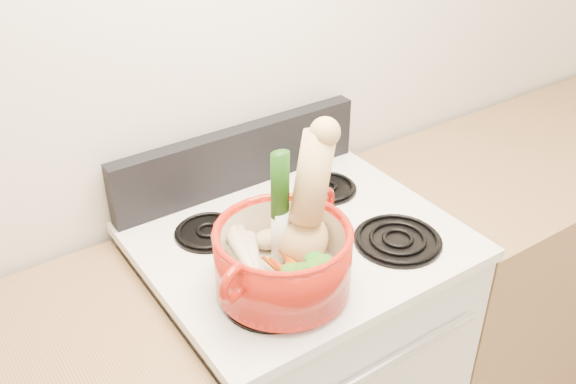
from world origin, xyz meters
TOP-DOWN VIEW (x-y plane):
  - wall_back at (0.00, 1.75)m, footprint 3.50×0.02m
  - stove_body at (0.00, 1.40)m, footprint 0.76×0.65m
  - cooktop at (0.00, 1.40)m, footprint 0.78×0.67m
  - control_backsplash at (0.00, 1.70)m, footprint 0.76×0.05m
  - oven_handle at (0.00, 1.06)m, footprint 0.60×0.02m
  - counter_right at (1.07, 1.40)m, footprint 1.36×0.65m
  - burner_front_left at (-0.19, 1.24)m, footprint 0.22×0.22m
  - burner_front_right at (0.19, 1.24)m, footprint 0.22×0.22m
  - burner_back_left at (-0.19, 1.54)m, footprint 0.17×0.17m
  - burner_back_right at (0.19, 1.54)m, footprint 0.17×0.17m
  - dutch_oven at (-0.15, 1.25)m, footprint 0.40×0.40m
  - pot_handle_left at (-0.31, 1.18)m, footprint 0.09×0.05m
  - pot_handle_right at (0.01, 1.31)m, footprint 0.09×0.05m
  - squash at (-0.07, 1.27)m, footprint 0.25×0.21m
  - leek at (-0.13, 1.30)m, footprint 0.05×0.05m
  - ginger at (-0.12, 1.35)m, footprint 0.10×0.08m
  - parsnip_0 at (-0.20, 1.27)m, footprint 0.05×0.21m
  - parsnip_1 at (-0.23, 1.27)m, footprint 0.13×0.21m
  - parsnip_2 at (-0.22, 1.29)m, footprint 0.07×0.18m
  - parsnip_3 at (-0.22, 1.26)m, footprint 0.12×0.21m
  - parsnip_4 at (-0.21, 1.30)m, footprint 0.09×0.24m
  - parsnip_5 at (-0.23, 1.27)m, footprint 0.08×0.22m
  - carrot_0 at (-0.16, 1.22)m, footprint 0.06×0.17m
  - carrot_1 at (-0.18, 1.19)m, footprint 0.11×0.15m
  - carrot_2 at (-0.14, 1.20)m, footprint 0.04×0.19m
  - carrot_3 at (-0.17, 1.18)m, footprint 0.07×0.13m
  - carrot_4 at (-0.17, 1.19)m, footprint 0.04×0.15m

SIDE VIEW (x-z plane):
  - counter_right at x=1.07m, z-range 0.00..0.90m
  - stove_body at x=0.00m, z-range 0.00..0.92m
  - oven_handle at x=0.00m, z-range 0.77..0.79m
  - cooktop at x=0.00m, z-range 0.92..0.95m
  - burner_front_left at x=-0.19m, z-range 0.95..0.97m
  - burner_front_right at x=0.19m, z-range 0.95..0.97m
  - burner_back_left at x=-0.19m, z-range 0.95..0.97m
  - burner_back_right at x=0.19m, z-range 0.95..0.97m
  - carrot_0 at x=-0.16m, z-range 0.99..1.04m
  - ginger at x=-0.12m, z-range 1.00..1.04m
  - parsnip_0 at x=-0.20m, z-range 0.99..1.05m
  - carrot_1 at x=-0.18m, z-range 1.00..1.05m
  - parsnip_1 at x=-0.23m, z-range 1.00..1.06m
  - carrot_2 at x=-0.14m, z-range 1.00..1.05m
  - parsnip_2 at x=-0.22m, z-range 1.01..1.06m
  - carrot_3 at x=-0.17m, z-range 1.01..1.05m
  - control_backsplash at x=0.00m, z-range 0.95..1.13m
  - carrot_4 at x=-0.17m, z-range 1.02..1.06m
  - parsnip_3 at x=-0.22m, z-range 1.01..1.07m
  - dutch_oven at x=-0.15m, z-range 0.97..1.12m
  - parsnip_4 at x=-0.21m, z-range 1.01..1.08m
  - parsnip_5 at x=-0.23m, z-range 1.02..1.08m
  - pot_handle_left at x=-0.31m, z-range 1.05..1.14m
  - pot_handle_right at x=0.01m, z-range 1.05..1.14m
  - leek at x=-0.13m, z-range 1.00..1.29m
  - squash at x=-0.07m, z-range 0.99..1.32m
  - wall_back at x=0.00m, z-range 0.00..2.60m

